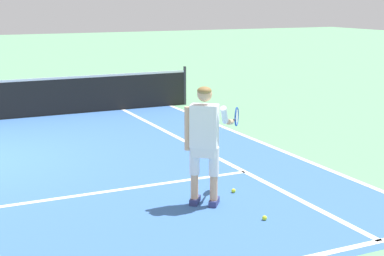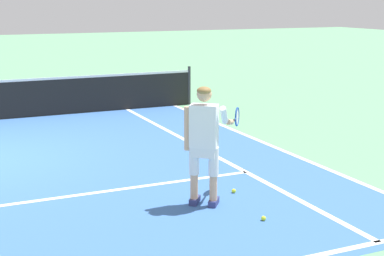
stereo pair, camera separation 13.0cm
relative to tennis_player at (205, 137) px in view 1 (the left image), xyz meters
The scene contains 5 objects.
line_singles_right 3.20m from the tennis_player, 63.90° to the left, with size 0.10×9.64×0.01m, color white.
line_doubles_right 3.97m from the tennis_player, 45.19° to the left, with size 0.10×9.64×0.01m, color white.
tennis_player is the anchor object (origin of this frame).
tennis_ball_near_feet 1.17m from the tennis_player, 23.73° to the left, with size 0.07×0.07×0.07m, color #CCE02D.
tennis_ball_by_baseline 1.38m from the tennis_player, 63.69° to the right, with size 0.07×0.07×0.07m, color #CCE02D.
Camera 1 is at (-0.81, -10.96, 2.88)m, focal length 54.70 mm.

